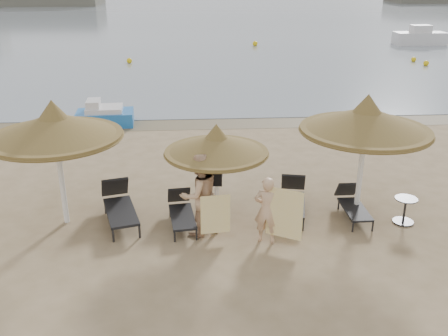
# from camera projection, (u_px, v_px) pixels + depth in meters

# --- Properties ---
(ground) EXTENTS (160.00, 160.00, 0.00)m
(ground) POSITION_uv_depth(u_px,v_px,m) (210.00, 245.00, 11.28)
(ground) COLOR #9E8663
(ground) RESTS_ON ground
(sea) EXTENTS (200.00, 140.00, 0.03)m
(sea) POSITION_uv_depth(u_px,v_px,m) (192.00, 3.00, 85.28)
(sea) COLOR slate
(sea) RESTS_ON ground
(wet_sand_strip) EXTENTS (200.00, 1.60, 0.01)m
(wet_sand_strip) POSITION_uv_depth(u_px,v_px,m) (201.00, 124.00, 19.98)
(wet_sand_strip) COLOR brown
(wet_sand_strip) RESTS_ON ground
(palapa_left) EXTENTS (3.11, 3.11, 3.08)m
(palapa_left) POSITION_uv_depth(u_px,v_px,m) (54.00, 127.00, 11.38)
(palapa_left) COLOR white
(palapa_left) RESTS_ON ground
(palapa_center) EXTENTS (2.50, 2.50, 2.48)m
(palapa_center) POSITION_uv_depth(u_px,v_px,m) (216.00, 145.00, 11.69)
(palapa_center) COLOR white
(palapa_center) RESTS_ON ground
(palapa_right) EXTENTS (3.14, 3.14, 3.12)m
(palapa_right) POSITION_uv_depth(u_px,v_px,m) (366.00, 120.00, 11.75)
(palapa_right) COLOR white
(palapa_right) RESTS_ON ground
(lounger_far_left) EXTENTS (1.16, 2.11, 0.90)m
(lounger_far_left) POSITION_uv_depth(u_px,v_px,m) (119.00, 204.00, 12.29)
(lounger_far_left) COLOR #262628
(lounger_far_left) RESTS_ON ground
(lounger_near_left) EXTENTS (0.74, 1.72, 0.75)m
(lounger_near_left) POSITION_uv_depth(u_px,v_px,m) (181.00, 210.00, 12.14)
(lounger_near_left) COLOR #262628
(lounger_near_left) RESTS_ON ground
(lounger_near_right) EXTENTS (0.98, 1.94, 0.83)m
(lounger_near_right) POSITION_uv_depth(u_px,v_px,m) (292.00, 198.00, 12.71)
(lounger_near_right) COLOR #262628
(lounger_near_right) RESTS_ON ground
(lounger_far_right) EXTENTS (0.54, 1.60, 0.71)m
(lounger_far_right) POSITION_uv_depth(u_px,v_px,m) (352.00, 203.00, 12.53)
(lounger_far_right) COLOR #262628
(lounger_far_right) RESTS_ON ground
(side_table) EXTENTS (0.54, 0.54, 0.65)m
(side_table) POSITION_uv_depth(u_px,v_px,m) (405.00, 211.00, 12.17)
(side_table) COLOR #262628
(side_table) RESTS_ON ground
(person_left) EXTENTS (1.26, 1.10, 2.30)m
(person_left) POSITION_uv_depth(u_px,v_px,m) (199.00, 189.00, 11.36)
(person_left) COLOR #D7AA82
(person_left) RESTS_ON ground
(person_right) EXTENTS (0.97, 0.77, 1.84)m
(person_right) POSITION_uv_depth(u_px,v_px,m) (267.00, 205.00, 11.10)
(person_right) COLOR #D7AA82
(person_right) RESTS_ON ground
(towel_left) EXTENTS (0.68, 0.10, 0.95)m
(towel_left) POSITION_uv_depth(u_px,v_px,m) (215.00, 214.00, 11.24)
(towel_left) COLOR yellow
(towel_left) RESTS_ON ground
(towel_right) EXTENTS (0.74, 0.43, 1.18)m
(towel_right) POSITION_uv_depth(u_px,v_px,m) (284.00, 214.00, 10.93)
(towel_right) COLOR yellow
(towel_right) RESTS_ON ground
(bag_patterned) EXTENTS (0.31, 0.12, 0.39)m
(bag_patterned) POSITION_uv_depth(u_px,v_px,m) (216.00, 169.00, 12.12)
(bag_patterned) COLOR white
(bag_patterned) RESTS_ON ground
(bag_dark) EXTENTS (0.25, 0.11, 0.34)m
(bag_dark) POSITION_uv_depth(u_px,v_px,m) (217.00, 179.00, 11.85)
(bag_dark) COLOR black
(bag_dark) RESTS_ON ground
(pedal_boat) EXTENTS (2.29, 1.45, 1.03)m
(pedal_boat) POSITION_uv_depth(u_px,v_px,m) (104.00, 116.00, 19.70)
(pedal_boat) COLOR blue
(pedal_boat) RESTS_ON ground
(buoy_left) EXTENTS (0.35, 0.35, 0.35)m
(buoy_left) POSITION_uv_depth(u_px,v_px,m) (129.00, 61.00, 32.37)
(buoy_left) COLOR yellow
(buoy_left) RESTS_ON ground
(buoy_mid) EXTENTS (0.40, 0.40, 0.40)m
(buoy_mid) POSITION_uv_depth(u_px,v_px,m) (255.00, 43.00, 39.47)
(buoy_mid) COLOR yellow
(buoy_mid) RESTS_ON ground
(buoy_right) EXTENTS (0.34, 0.34, 0.34)m
(buoy_right) POSITION_uv_depth(u_px,v_px,m) (426.00, 63.00, 31.55)
(buoy_right) COLOR yellow
(buoy_right) RESTS_ON ground
(buoy_extra) EXTENTS (0.32, 0.32, 0.32)m
(buoy_extra) POSITION_uv_depth(u_px,v_px,m) (414.00, 59.00, 32.90)
(buoy_extra) COLOR yellow
(buoy_extra) RESTS_ON ground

